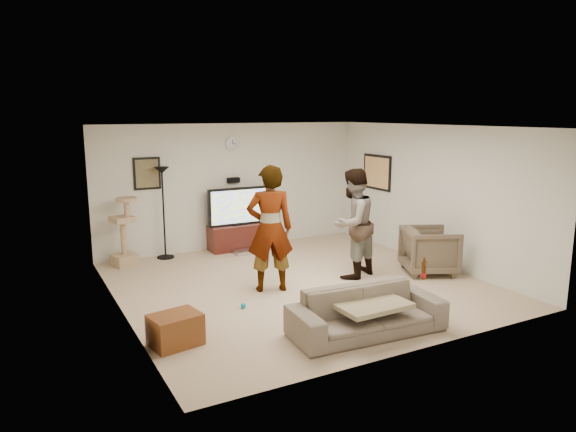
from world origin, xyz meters
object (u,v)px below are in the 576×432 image
armchair (430,250)px  side_table (175,330)px  tv_stand (239,237)px  beer_bottle (424,270)px  sofa (367,312)px  person_left (270,229)px  person_right (353,224)px  cat_tree (123,232)px  floor_lamp (164,213)px  tv (238,206)px

armchair → side_table: bearing=123.8°
tv_stand → beer_bottle: 4.66m
sofa → side_table: (-2.20, 0.79, -0.09)m
person_left → person_right: (1.51, -0.03, -0.07)m
cat_tree → person_left: size_ratio=0.64×
person_left → floor_lamp: bearing=-53.0°
side_table → person_left: bearing=33.8°
person_left → beer_bottle: size_ratio=7.80×
floor_lamp → sofa: (1.27, -4.63, -0.57)m
floor_lamp → side_table: 4.01m
armchair → tv_stand: bearing=61.0°
person_right → floor_lamp: bearing=-68.5°
person_right → side_table: person_right is taller
sofa → person_right: bearing=63.9°
tv → beer_bottle: size_ratio=5.04×
beer_bottle → side_table: (-3.10, 0.79, -0.50)m
tv_stand → person_right: person_right is taller
floor_lamp → cat_tree: (-0.78, -0.14, -0.24)m
person_left → tv_stand: bearing=-85.1°
person_left → armchair: 2.90m
tv → beer_bottle: tv is taller
tv_stand → person_left: 2.71m
beer_bottle → side_table: bearing=165.7°
tv → side_table: (-2.42, -3.80, -0.69)m
armchair → person_left: bearing=104.8°
armchair → sofa: bearing=146.7°
tv → floor_lamp: size_ratio=0.73×
sofa → beer_bottle: beer_bottle is taller
sofa → beer_bottle: 0.99m
sofa → side_table: bearing=164.4°
person_right → side_table: 3.65m
tv → side_table: size_ratio=2.21×
cat_tree → side_table: cat_tree is taller
tv_stand → armchair: 3.78m
floor_lamp → armchair: floor_lamp is taller
cat_tree → armchair: size_ratio=1.43×
tv → person_right: (0.95, -2.58, 0.03)m
floor_lamp → tv_stand: bearing=-1.7°
person_right → beer_bottle: person_right is taller
person_right → beer_bottle: 2.04m
person_left → cat_tree: bearing=-37.9°
tv_stand → floor_lamp: floor_lamp is taller
floor_lamp → cat_tree: bearing=-170.0°
person_left → side_table: size_ratio=3.41×
cat_tree → beer_bottle: (2.95, -4.49, 0.07)m
person_left → tv: bearing=-85.1°
beer_bottle → armchair: size_ratio=0.29×
tv → armchair: 3.80m
person_left → armchair: size_ratio=2.25×
person_left → sofa: 2.18m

